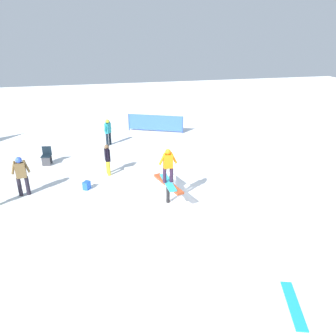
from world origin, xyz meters
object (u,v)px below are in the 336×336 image
object	(u,v)px
main_rider_on_rail	(168,167)
bystander_brown	(21,174)
rail_feature	(168,186)
bystander_teal	(108,131)
loose_snowboard_cyan	(293,305)
folding_chair	(47,156)
bystander_black	(108,158)
backpack_on_snow	(87,185)

from	to	relation	value
main_rider_on_rail	bystander_brown	size ratio (longest dim) A/B	0.95
rail_feature	main_rider_on_rail	xyz separation A→B (m)	(0.00, 0.00, 0.80)
bystander_brown	bystander_teal	world-z (taller)	bystander_brown
loose_snowboard_cyan	folding_chair	size ratio (longest dim) A/B	1.75
bystander_brown	loose_snowboard_cyan	world-z (taller)	bystander_brown
main_rider_on_rail	folding_chair	world-z (taller)	main_rider_on_rail
bystander_black	loose_snowboard_cyan	size ratio (longest dim) A/B	0.93
bystander_black	bystander_teal	distance (m)	4.14
rail_feature	bystander_teal	size ratio (longest dim) A/B	1.26
rail_feature	bystander_black	distance (m)	3.77
backpack_on_snow	main_rider_on_rail	bearing A→B (deg)	90.21
bystander_teal	folding_chair	distance (m)	3.86
bystander_brown	rail_feature	bearing A→B (deg)	155.65
rail_feature	backpack_on_snow	xyz separation A→B (m)	(-1.85, -3.03, -0.51)
bystander_teal	rail_feature	bearing A→B (deg)	53.34
backpack_on_snow	loose_snowboard_cyan	bearing A→B (deg)	64.42
rail_feature	bystander_black	xyz separation A→B (m)	(-3.16, -2.05, 0.12)
loose_snowboard_cyan	bystander_brown	bearing A→B (deg)	62.08
backpack_on_snow	rail_feature	bearing A→B (deg)	90.21
loose_snowboard_cyan	bystander_black	bearing A→B (deg)	41.76
rail_feature	main_rider_on_rail	distance (m)	0.80
bystander_teal	backpack_on_snow	xyz separation A→B (m)	(5.45, -1.25, -0.67)
bystander_teal	bystander_black	bearing A→B (deg)	35.83
bystander_black	backpack_on_snow	bearing A→B (deg)	-44.26
main_rider_on_rail	bystander_teal	world-z (taller)	main_rider_on_rail
bystander_teal	bystander_brown	bearing A→B (deg)	5.52
main_rider_on_rail	bystander_brown	distance (m)	5.79
folding_chair	bystander_brown	bearing A→B (deg)	-90.71
bystander_black	folding_chair	bearing A→B (deg)	-131.35
rail_feature	bystander_brown	world-z (taller)	bystander_brown
bystander_brown	folding_chair	distance (m)	3.26
folding_chair	backpack_on_snow	size ratio (longest dim) A/B	2.59
bystander_teal	backpack_on_snow	size ratio (longest dim) A/B	4.41
main_rider_on_rail	loose_snowboard_cyan	bearing A→B (deg)	16.23
bystander_teal	backpack_on_snow	world-z (taller)	bystander_teal
bystander_black	bystander_teal	bearing A→B (deg)	168.46
bystander_black	bystander_brown	xyz separation A→B (m)	(1.29, -3.39, 0.11)
bystander_brown	bystander_teal	bearing A→B (deg)	-129.43
loose_snowboard_cyan	folding_chair	world-z (taller)	folding_chair
main_rider_on_rail	backpack_on_snow	distance (m)	3.78
rail_feature	bystander_black	size ratio (longest dim) A/B	1.33
bystander_brown	bystander_black	bearing A→B (deg)	-164.54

